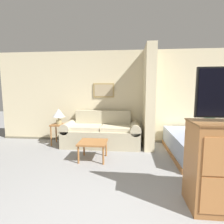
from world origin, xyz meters
name	(u,v)px	position (x,y,z in m)	size (l,w,h in m)	color
wall_back	(119,97)	(0.00, 3.67, 1.29)	(7.16, 0.16, 2.60)	beige
wall_partition_pillar	(149,98)	(0.80, 3.18, 1.30)	(0.24, 0.87, 2.60)	beige
couch	(102,133)	(-0.44, 3.19, 0.34)	(2.07, 0.84, 0.93)	#B7AD8E
coffee_table	(93,144)	(-0.48, 2.18, 0.35)	(0.60, 0.54, 0.40)	#996033
side_table	(59,128)	(-1.62, 3.16, 0.46)	(0.39, 0.39, 0.57)	#996033
table_lamp	(59,114)	(-1.62, 3.16, 0.86)	(0.33, 0.33, 0.42)	tan
bed	(203,145)	(1.99, 2.62, 0.26)	(1.50, 1.91, 0.51)	#996033
backpack	(209,125)	(2.15, 2.77, 0.70)	(0.33, 0.24, 0.37)	#2D4733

